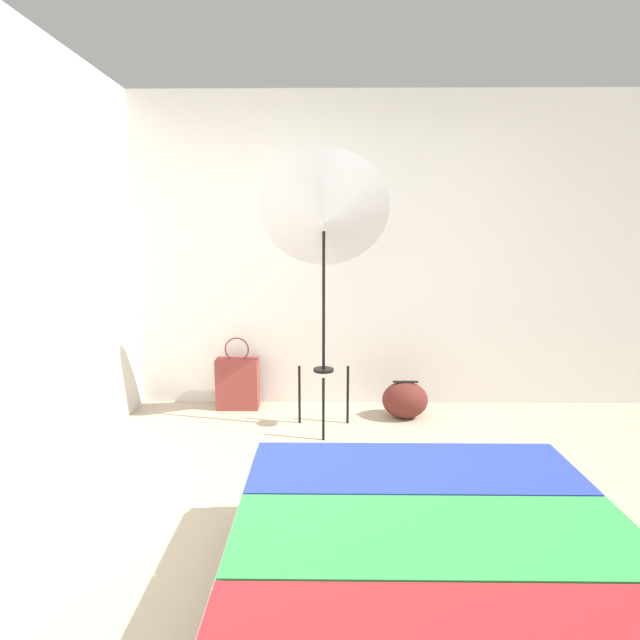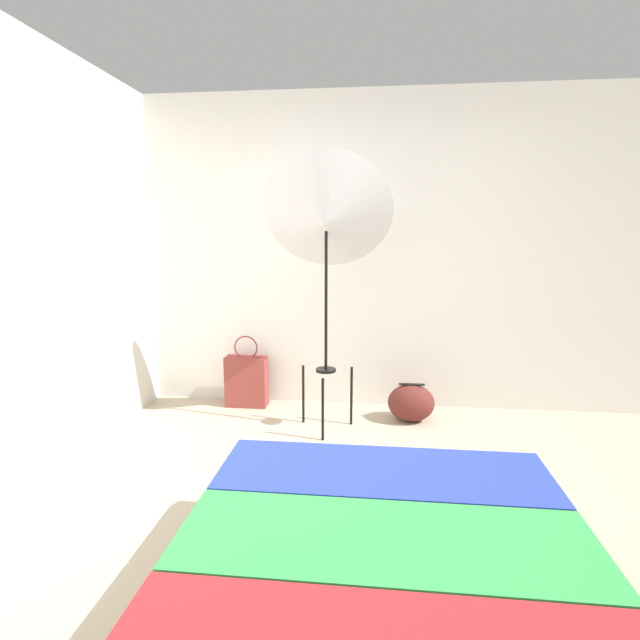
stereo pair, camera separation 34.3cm
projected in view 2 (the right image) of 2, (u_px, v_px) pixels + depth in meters
The scene contains 6 objects.
ground_plane at pixel (326, 542), 2.40m from camera, with size 14.00×14.00×0.00m, color tan.
wall_back at pixel (351, 253), 4.17m from camera, with size 8.00×0.05×2.60m.
wall_side_left at pixel (81, 258), 3.35m from camera, with size 0.05×8.00×2.60m.
photo_umbrella at pixel (326, 218), 3.53m from camera, with size 0.95×0.65×2.03m.
tote_bag at pixel (247, 380), 4.27m from camera, with size 0.35×0.17×0.61m.
duffel_bag at pixel (411, 403), 3.93m from camera, with size 0.37×0.29×0.30m.
Camera 2 is at (0.21, -2.17, 1.47)m, focal length 28.00 mm.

